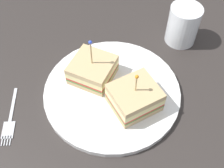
% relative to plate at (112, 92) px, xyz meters
% --- Properties ---
extents(ground_plane, '(0.91, 0.91, 0.02)m').
position_rel_plate_xyz_m(ground_plane, '(0.00, 0.00, -0.02)').
color(ground_plane, '#2D2826').
extents(plate, '(0.28, 0.28, 0.01)m').
position_rel_plate_xyz_m(plate, '(0.00, 0.00, 0.00)').
color(plate, white).
rests_on(plate, ground_plane).
extents(sandwich_half_front, '(0.09, 0.09, 0.10)m').
position_rel_plate_xyz_m(sandwich_half_front, '(-0.02, -0.05, 0.03)').
color(sandwich_half_front, tan).
rests_on(sandwich_half_front, plate).
extents(sandwich_half_back, '(0.12, 0.12, 0.09)m').
position_rel_plate_xyz_m(sandwich_half_back, '(0.02, 0.05, 0.03)').
color(sandwich_half_back, tan).
rests_on(sandwich_half_back, plate).
extents(drink_glass, '(0.07, 0.07, 0.09)m').
position_rel_plate_xyz_m(drink_glass, '(-0.20, 0.11, 0.04)').
color(drink_glass, silver).
rests_on(drink_glass, ground_plane).
extents(fork, '(0.13, 0.05, 0.00)m').
position_rel_plate_xyz_m(fork, '(0.12, -0.17, -0.00)').
color(fork, silver).
rests_on(fork, ground_plane).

